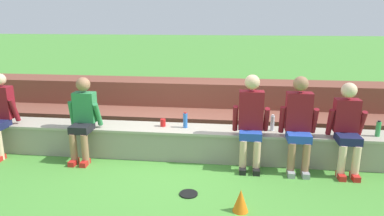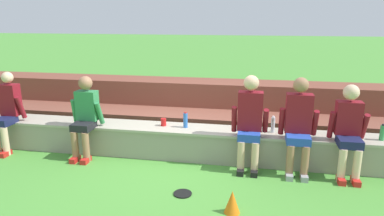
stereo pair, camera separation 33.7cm
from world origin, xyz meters
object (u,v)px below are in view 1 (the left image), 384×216
Objects in this scene: person_far_right at (347,125)px; sports_cone at (241,201)px; frisbee at (189,194)px; water_bottle_mid_right at (378,129)px; water_bottle_near_right at (272,123)px; plastic_cup_right_end at (163,123)px; person_center at (251,119)px; person_left_of_center at (83,116)px; person_right_of_center at (299,121)px; water_bottle_near_left at (185,120)px; person_far_left at (0,114)px.

person_far_right reaches higher than sports_cone.
frisbee is 0.76m from sports_cone.
person_far_right reaches higher than water_bottle_mid_right.
plastic_cup_right_end is (-1.80, 0.01, -0.06)m from water_bottle_near_right.
person_center is 0.51m from water_bottle_near_right.
person_left_of_center is 2.91m from sports_cone.
water_bottle_mid_right is at bearing 36.86° from sports_cone.
person_right_of_center is 0.71m from person_far_right.
plastic_cup_right_end is at bearing 178.59° from water_bottle_mid_right.
water_bottle_mid_right is 0.87× the size of sports_cone.
frisbee is (-1.53, -1.00, -0.77)m from person_right_of_center.
person_right_of_center is 2.18m from plastic_cup_right_end.
plastic_cup_right_end is 1.56m from frisbee.
water_bottle_mid_right is (4.62, 0.25, -0.10)m from person_left_of_center.
person_left_of_center is at bearing -173.93° from water_bottle_near_right.
person_right_of_center is 5.45× the size of water_bottle_near_left.
frisbee is (-0.82, -0.99, -0.78)m from person_center.
person_right_of_center is at bearing 33.13° from frisbee.
person_center is at bearing -16.59° from water_bottle_near_left.
sports_cone is (-0.15, -1.31, -0.64)m from person_center.
frisbee is (0.23, -1.30, -0.62)m from water_bottle_near_left.
water_bottle_near_left is at bearing 178.82° from water_bottle_mid_right.
person_left_of_center is at bearing -0.66° from person_far_left.
person_center is at bearing -0.26° from person_far_left.
person_left_of_center is 1.00× the size of person_far_right.
person_far_right is at bearing 0.37° from person_left_of_center.
water_bottle_near_right is at bearing 47.96° from frisbee.
person_left_of_center reaches higher than water_bottle_near_left.
person_center is at bearing -179.05° from person_right_of_center.
person_far_right is 2.56m from frisbee.
person_far_right is 10.79× the size of plastic_cup_right_end.
water_bottle_near_left is (1.62, 0.31, -0.10)m from person_left_of_center.
person_left_of_center is at bearing 151.84° from frisbee.
frisbee is at bearing 154.32° from sports_cone.
person_left_of_center is at bearing -169.15° from water_bottle_near_left.
water_bottle_mid_right is at bearing -1.41° from plastic_cup_right_end.
person_far_right is at bearing 0.10° from person_far_left.
person_far_right is 2.87m from plastic_cup_right_end.
sports_cone is (-2.09, -1.57, -0.48)m from water_bottle_mid_right.
person_center is at bearing -138.05° from water_bottle_near_right.
water_bottle_near_right is at bearing 3.89° from person_far_left.
water_bottle_near_right is 1.88m from frisbee.
person_right_of_center reaches higher than person_far_left.
person_right_of_center reaches higher than water_bottle_near_right.
person_right_of_center is 1.07× the size of person_far_right.
water_bottle_mid_right is (0.53, 0.22, -0.11)m from person_far_right.
person_far_left is 1.46m from person_left_of_center.
water_bottle_near_right reaches higher than water_bottle_mid_right.
person_far_right is 0.58m from water_bottle_mid_right.
person_far_left is 5.21× the size of water_bottle_near_left.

